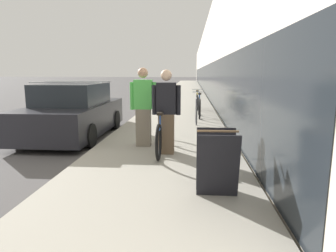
% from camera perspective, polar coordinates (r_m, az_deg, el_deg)
% --- Properties ---
extents(sidewalk_slab, '(3.24, 70.00, 0.16)m').
position_cam_1_polar(sidewalk_slab, '(25.91, 3.19, 6.33)').
color(sidewalk_slab, gray).
rests_on(sidewalk_slab, ground).
extents(storefront_facade, '(10.01, 70.00, 5.69)m').
position_cam_1_polar(storefront_facade, '(34.40, 14.94, 11.57)').
color(storefront_facade, beige).
rests_on(storefront_facade, ground).
extents(tandem_bicycle, '(0.52, 2.36, 0.90)m').
position_cam_1_polar(tandem_bicycle, '(6.49, -1.03, -1.24)').
color(tandem_bicycle, black).
rests_on(tandem_bicycle, sidewalk_slab).
extents(person_rider, '(0.59, 0.23, 1.73)m').
position_cam_1_polar(person_rider, '(6.12, -0.32, 2.67)').
color(person_rider, brown).
rests_on(person_rider, sidewalk_slab).
extents(person_bystander, '(0.60, 0.24, 1.77)m').
position_cam_1_polar(person_bystander, '(6.80, -4.72, 3.59)').
color(person_bystander, '#756B5B').
rests_on(person_bystander, sidewalk_slab).
extents(bike_rack_hoop, '(0.05, 0.60, 0.84)m').
position_cam_1_polar(bike_rack_hoop, '(9.79, 5.44, 3.38)').
color(bike_rack_hoop, '#4C4C51').
rests_on(bike_rack_hoop, sidewalk_slab).
extents(cruiser_bike_nearest, '(0.52, 1.75, 0.93)m').
position_cam_1_polar(cruiser_bike_nearest, '(11.33, 5.98, 3.68)').
color(cruiser_bike_nearest, black).
rests_on(cruiser_bike_nearest, sidewalk_slab).
extents(cruiser_bike_middle, '(0.52, 1.70, 0.89)m').
position_cam_1_polar(cruiser_bike_middle, '(13.71, 5.56, 4.74)').
color(cruiser_bike_middle, black).
rests_on(cruiser_bike_middle, sidewalk_slab).
extents(sandwich_board_sign, '(0.56, 0.56, 0.90)m').
position_cam_1_polar(sandwich_board_sign, '(4.22, 9.32, -6.76)').
color(sandwich_board_sign, black).
rests_on(sandwich_board_sign, sidewalk_slab).
extents(parked_sedan_curbside, '(1.98, 4.15, 1.58)m').
position_cam_1_polar(parked_sedan_curbside, '(8.94, -17.56, 2.43)').
color(parked_sedan_curbside, black).
rests_on(parked_sedan_curbside, ground).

